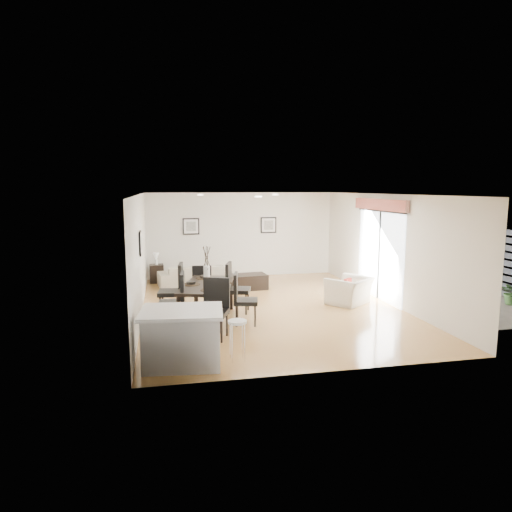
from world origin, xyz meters
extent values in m
plane|color=#B28649|center=(0.00, 0.00, 0.00)|extent=(8.00, 8.00, 0.00)
cube|color=silver|center=(0.00, 4.00, 1.35)|extent=(6.00, 0.04, 2.70)
cube|color=silver|center=(0.00, -4.00, 1.35)|extent=(6.00, 0.04, 2.70)
cube|color=silver|center=(-3.00, 0.00, 1.35)|extent=(0.04, 8.00, 2.70)
cube|color=silver|center=(3.00, 0.00, 1.35)|extent=(0.04, 8.00, 2.70)
cube|color=white|center=(0.00, 0.00, 2.70)|extent=(6.00, 8.00, 0.02)
imported|color=gray|center=(-1.60, 2.86, 0.30)|extent=(2.18, 1.09, 0.61)
imported|color=silver|center=(2.01, -0.10, 0.33)|extent=(1.35, 1.32, 0.66)
imported|color=#355725|center=(5.90, -0.99, 0.31)|extent=(0.57, 0.49, 0.62)
imported|color=#355725|center=(5.89, 1.50, 0.33)|extent=(0.46, 0.46, 0.66)
cube|color=black|center=(-1.58, -0.78, 0.77)|extent=(1.45, 2.11, 0.06)
cylinder|color=black|center=(-2.23, -1.53, 0.37)|extent=(0.07, 0.07, 0.74)
cylinder|color=black|center=(-1.74, 0.20, 0.37)|extent=(0.07, 0.07, 0.74)
cylinder|color=black|center=(-1.43, -1.75, 0.37)|extent=(0.07, 0.07, 0.74)
cylinder|color=black|center=(-0.94, -0.03, 0.37)|extent=(0.07, 0.07, 0.74)
cube|color=black|center=(-2.35, -1.26, 0.52)|extent=(0.56, 0.56, 0.09)
cube|color=black|center=(-2.13, -1.28, 0.85)|extent=(0.11, 0.52, 0.62)
cylinder|color=black|center=(-2.54, -1.04, 0.24)|extent=(0.04, 0.04, 0.47)
cylinder|color=black|center=(-2.13, -1.07, 0.24)|extent=(0.04, 0.04, 0.47)
cylinder|color=black|center=(-2.57, -1.44, 0.24)|extent=(0.04, 0.04, 0.47)
cylinder|color=black|center=(-2.16, -1.48, 0.24)|extent=(0.04, 0.04, 0.47)
cube|color=black|center=(-2.35, -0.30, 0.53)|extent=(0.60, 0.60, 0.09)
cube|color=black|center=(-2.12, -0.33, 0.87)|extent=(0.14, 0.54, 0.64)
cylinder|color=black|center=(-2.53, -0.06, 0.24)|extent=(0.04, 0.04, 0.49)
cylinder|color=black|center=(-2.12, -0.12, 0.24)|extent=(0.04, 0.04, 0.49)
cylinder|color=black|center=(-2.58, -0.48, 0.24)|extent=(0.04, 0.04, 0.49)
cylinder|color=black|center=(-2.17, -0.53, 0.24)|extent=(0.04, 0.04, 0.49)
cube|color=black|center=(-0.82, -1.26, 0.49)|extent=(0.58, 0.58, 0.09)
cube|color=black|center=(-1.02, -1.21, 0.80)|extent=(0.17, 0.49, 0.59)
cylinder|color=black|center=(-0.67, -1.49, 0.22)|extent=(0.04, 0.04, 0.45)
cylinder|color=black|center=(-1.04, -1.40, 0.22)|extent=(0.04, 0.04, 0.45)
cylinder|color=black|center=(-0.59, -1.11, 0.22)|extent=(0.04, 0.04, 0.45)
cylinder|color=black|center=(-0.96, -1.03, 0.22)|extent=(0.04, 0.04, 0.45)
cube|color=black|center=(-0.82, -0.30, 0.52)|extent=(0.65, 0.65, 0.09)
cube|color=black|center=(-1.03, -0.23, 0.84)|extent=(0.22, 0.51, 0.62)
cylinder|color=black|center=(-0.68, -0.55, 0.24)|extent=(0.04, 0.04, 0.47)
cylinder|color=black|center=(-1.07, -0.43, 0.24)|extent=(0.04, 0.04, 0.47)
cylinder|color=black|center=(-0.56, -0.17, 0.24)|extent=(0.04, 0.04, 0.47)
cylinder|color=black|center=(-0.95, -0.04, 0.24)|extent=(0.04, 0.04, 0.47)
cube|color=black|center=(-1.58, -2.06, 0.51)|extent=(0.67, 0.67, 0.09)
cube|color=black|center=(-1.50, -1.85, 0.84)|extent=(0.50, 0.25, 0.61)
cylinder|color=black|center=(-1.84, -2.17, 0.23)|extent=(0.04, 0.04, 0.47)
cylinder|color=black|center=(-1.69, -1.79, 0.23)|extent=(0.04, 0.04, 0.47)
cylinder|color=black|center=(-1.47, -2.32, 0.23)|extent=(0.04, 0.04, 0.47)
cylinder|color=black|center=(-1.32, -1.94, 0.23)|extent=(0.04, 0.04, 0.47)
cube|color=black|center=(-1.58, 0.50, 0.46)|extent=(0.49, 0.49, 0.08)
cube|color=black|center=(-1.60, 0.30, 0.75)|extent=(0.46, 0.09, 0.55)
cylinder|color=black|center=(-1.39, 0.67, 0.21)|extent=(0.04, 0.04, 0.42)
cylinder|color=black|center=(-1.42, 0.31, 0.21)|extent=(0.04, 0.04, 0.42)
cylinder|color=black|center=(-1.75, 0.69, 0.21)|extent=(0.04, 0.04, 0.42)
cylinder|color=black|center=(-1.78, 0.34, 0.21)|extent=(0.04, 0.04, 0.42)
cylinder|color=white|center=(-1.58, -0.78, 1.00)|extent=(0.14, 0.14, 0.40)
cylinder|color=#312315|center=(-1.24, -0.78, 0.80)|extent=(0.39, 0.39, 0.01)
cylinder|color=black|center=(-1.24, -0.78, 0.84)|extent=(0.20, 0.20, 0.06)
cylinder|color=#312315|center=(-1.58, -0.15, 0.80)|extent=(0.39, 0.39, 0.01)
cylinder|color=black|center=(-1.58, -0.15, 0.84)|extent=(0.20, 0.20, 0.06)
cylinder|color=#312315|center=(-1.92, -0.78, 0.80)|extent=(0.39, 0.39, 0.01)
cylinder|color=black|center=(-1.92, -0.78, 0.84)|extent=(0.20, 0.20, 0.06)
cylinder|color=#312315|center=(-1.58, -1.40, 0.80)|extent=(0.39, 0.39, 0.01)
cylinder|color=black|center=(-1.58, -1.40, 0.84)|extent=(0.20, 0.20, 0.06)
cube|color=black|center=(-0.16, 2.04, 0.21)|extent=(1.11, 0.74, 0.42)
cube|color=black|center=(-2.69, 3.51, 0.27)|extent=(0.43, 0.43, 0.55)
cylinder|color=white|center=(-2.69, 3.51, 0.62)|extent=(0.09, 0.09, 0.15)
cone|color=#EFE8CF|center=(-2.69, 3.51, 0.80)|extent=(0.19, 0.19, 0.20)
cube|color=maroon|center=(1.91, -0.19, 0.52)|extent=(0.27, 0.25, 0.28)
cube|color=silver|center=(-2.23, -3.23, 0.43)|extent=(1.30, 1.03, 0.85)
cube|color=silver|center=(-2.23, -3.23, 0.88)|extent=(1.41, 1.14, 0.06)
cylinder|color=silver|center=(-1.32, -3.23, 0.66)|extent=(0.31, 0.31, 0.05)
cylinder|color=silver|center=(-1.22, -3.13, 0.33)|extent=(0.02, 0.02, 0.66)
cylinder|color=silver|center=(-1.43, -3.13, 0.33)|extent=(0.02, 0.02, 0.66)
cylinder|color=silver|center=(-1.43, -3.33, 0.33)|extent=(0.02, 0.02, 0.66)
cylinder|color=silver|center=(-1.22, -3.33, 0.33)|extent=(0.02, 0.02, 0.66)
cube|color=black|center=(-1.60, 3.97, 1.65)|extent=(0.52, 0.03, 0.52)
cube|color=white|center=(-1.60, 3.97, 1.65)|extent=(0.44, 0.04, 0.44)
cube|color=#5F5F5A|center=(-1.60, 3.97, 1.65)|extent=(0.30, 0.04, 0.30)
cube|color=black|center=(0.90, 3.97, 1.65)|extent=(0.52, 0.03, 0.52)
cube|color=white|center=(0.90, 3.97, 1.65)|extent=(0.44, 0.04, 0.44)
cube|color=#5F5F5A|center=(0.90, 3.97, 1.65)|extent=(0.30, 0.04, 0.30)
cube|color=black|center=(-2.97, -0.20, 1.65)|extent=(0.03, 0.52, 0.52)
cube|color=white|center=(-2.97, -0.20, 1.65)|extent=(0.04, 0.44, 0.44)
cube|color=#5F5F5A|center=(-2.97, -0.20, 1.65)|extent=(0.04, 0.30, 0.30)
cube|color=white|center=(2.98, 0.30, 1.12)|extent=(0.02, 2.40, 2.25)
cube|color=black|center=(2.96, 0.30, 1.12)|extent=(0.03, 0.05, 2.25)
cube|color=black|center=(2.96, 0.30, 2.27)|extent=(0.03, 2.50, 0.05)
cube|color=maroon|center=(2.92, 0.30, 2.43)|extent=(0.10, 2.70, 0.28)
plane|color=gray|center=(5.00, 0.30, 0.00)|extent=(6.00, 6.00, 0.00)
cube|color=#29292C|center=(6.20, 0.30, 0.90)|extent=(0.08, 5.50, 1.80)
cube|color=brown|center=(6.05, 2.70, 1.00)|extent=(0.35, 0.35, 2.00)
camera|label=1|loc=(-2.50, -10.42, 2.86)|focal=32.00mm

